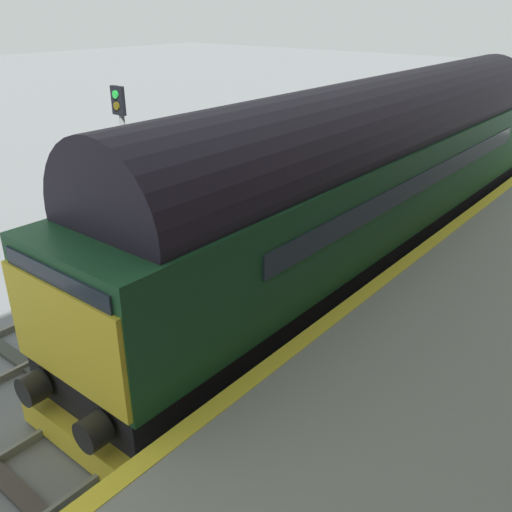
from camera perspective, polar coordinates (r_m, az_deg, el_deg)
The scene contains 6 objects.
ground_plane at distance 9.98m, azimuth -9.86°, elevation -14.20°, with size 140.00×140.00×0.00m, color slate.
track_main at distance 9.95m, azimuth -9.88°, elevation -13.95°, with size 2.50×60.00×0.15m.
track_adjacent_west at distance 12.21m, azimuth -20.19°, elevation -7.26°, with size 2.50×60.00×0.15m.
station_platform at distance 7.92m, azimuth 8.92°, elevation -21.77°, with size 4.00×44.00×1.01m.
diesel_locomotive at distance 14.17m, azimuth 12.24°, elevation 8.87°, with size 2.74×18.28×4.68m.
signal_post_mid at distance 15.04m, azimuth -13.48°, elevation 10.58°, with size 0.44×0.22×4.35m.
Camera 1 is at (6.10, -4.90, 6.20)m, focal length 38.58 mm.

